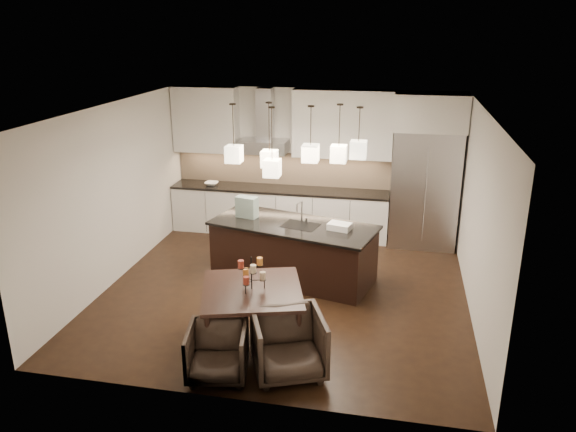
% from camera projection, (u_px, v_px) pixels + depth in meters
% --- Properties ---
extents(floor, '(5.50, 5.50, 0.02)m').
position_uv_depth(floor, '(285.00, 290.00, 8.76)').
color(floor, black).
rests_on(floor, ground).
extents(ceiling, '(5.50, 5.50, 0.02)m').
position_uv_depth(ceiling, '(285.00, 109.00, 7.84)').
color(ceiling, white).
rests_on(ceiling, wall_back).
extents(wall_back, '(5.50, 0.02, 2.80)m').
position_uv_depth(wall_back, '(314.00, 162.00, 10.86)').
color(wall_back, silver).
rests_on(wall_back, ground).
extents(wall_front, '(5.50, 0.02, 2.80)m').
position_uv_depth(wall_front, '(231.00, 285.00, 5.74)').
color(wall_front, silver).
rests_on(wall_front, ground).
extents(wall_left, '(0.02, 5.50, 2.80)m').
position_uv_depth(wall_left, '(114.00, 194.00, 8.82)').
color(wall_left, silver).
rests_on(wall_left, ground).
extents(wall_right, '(0.02, 5.50, 2.80)m').
position_uv_depth(wall_right, '(480.00, 216.00, 7.79)').
color(wall_right, silver).
rests_on(wall_right, ground).
extents(refrigerator, '(1.20, 0.72, 2.15)m').
position_uv_depth(refrigerator, '(424.00, 189.00, 10.22)').
color(refrigerator, '#B7B7BA').
rests_on(refrigerator, floor).
extents(fridge_panel, '(1.26, 0.72, 0.65)m').
position_uv_depth(fridge_panel, '(431.00, 112.00, 9.76)').
color(fridge_panel, silver).
rests_on(fridge_panel, refrigerator).
extents(lower_cabinets, '(4.21, 0.62, 0.88)m').
position_uv_depth(lower_cabinets, '(279.00, 212.00, 10.98)').
color(lower_cabinets, silver).
rests_on(lower_cabinets, floor).
extents(countertop, '(4.21, 0.66, 0.04)m').
position_uv_depth(countertop, '(279.00, 189.00, 10.83)').
color(countertop, black).
rests_on(countertop, lower_cabinets).
extents(backsplash, '(4.21, 0.02, 0.63)m').
position_uv_depth(backsplash, '(282.00, 169.00, 11.00)').
color(backsplash, tan).
rests_on(backsplash, countertop).
extents(upper_cab_left, '(1.25, 0.35, 1.25)m').
position_uv_depth(upper_cab_left, '(206.00, 120.00, 10.82)').
color(upper_cab_left, silver).
rests_on(upper_cab_left, wall_back).
extents(upper_cab_right, '(1.85, 0.35, 1.25)m').
position_uv_depth(upper_cab_right, '(343.00, 124.00, 10.33)').
color(upper_cab_right, silver).
rests_on(upper_cab_right, wall_back).
extents(hood_canopy, '(0.90, 0.52, 0.24)m').
position_uv_depth(hood_canopy, '(264.00, 146.00, 10.67)').
color(hood_canopy, '#B7B7BA').
rests_on(hood_canopy, wall_back).
extents(hood_chimney, '(0.30, 0.28, 0.96)m').
position_uv_depth(hood_chimney, '(265.00, 114.00, 10.57)').
color(hood_chimney, '#B7B7BA').
rests_on(hood_chimney, hood_canopy).
extents(fruit_bowl, '(0.26, 0.26, 0.06)m').
position_uv_depth(fruit_bowl, '(212.00, 184.00, 11.02)').
color(fruit_bowl, silver).
rests_on(fruit_bowl, countertop).
extents(island_body, '(2.70, 1.60, 0.89)m').
position_uv_depth(island_body, '(293.00, 252.00, 9.04)').
color(island_body, black).
rests_on(island_body, floor).
extents(island_top, '(2.80, 1.70, 0.04)m').
position_uv_depth(island_top, '(293.00, 225.00, 8.88)').
color(island_top, black).
rests_on(island_top, island_body).
extents(faucet, '(0.16, 0.26, 0.38)m').
position_uv_depth(faucet, '(302.00, 212.00, 8.86)').
color(faucet, silver).
rests_on(faucet, island_top).
extents(tote_bag, '(0.38, 0.26, 0.34)m').
position_uv_depth(tote_bag, '(247.00, 207.00, 9.14)').
color(tote_bag, '#1C4632').
rests_on(tote_bag, island_top).
extents(food_container, '(0.39, 0.32, 0.10)m').
position_uv_depth(food_container, '(340.00, 226.00, 8.62)').
color(food_container, silver).
rests_on(food_container, island_top).
extents(dining_table, '(1.55, 1.55, 0.75)m').
position_uv_depth(dining_table, '(252.00, 315.00, 7.24)').
color(dining_table, black).
rests_on(dining_table, floor).
extents(candelabra, '(0.45, 0.45, 0.44)m').
position_uv_depth(candelabra, '(251.00, 273.00, 7.05)').
color(candelabra, black).
rests_on(candelabra, dining_table).
extents(candle_a, '(0.09, 0.09, 0.10)m').
position_uv_depth(candle_a, '(263.00, 276.00, 7.07)').
color(candle_a, beige).
rests_on(candle_a, candelabra).
extents(candle_b, '(0.09, 0.09, 0.10)m').
position_uv_depth(candle_b, '(246.00, 272.00, 7.17)').
color(candle_b, orange).
rests_on(candle_b, candelabra).
extents(candle_c, '(0.09, 0.09, 0.10)m').
position_uv_depth(candle_c, '(246.00, 280.00, 6.94)').
color(candle_c, '#A03323').
rests_on(candle_c, candelabra).
extents(candle_d, '(0.09, 0.09, 0.10)m').
position_uv_depth(candle_d, '(260.00, 261.00, 7.10)').
color(candle_d, orange).
rests_on(candle_d, candelabra).
extents(candle_e, '(0.09, 0.09, 0.10)m').
position_uv_depth(candle_e, '(241.00, 264.00, 7.02)').
color(candle_e, '#A03323').
rests_on(candle_e, candelabra).
extents(candle_f, '(0.09, 0.09, 0.10)m').
position_uv_depth(candle_f, '(253.00, 269.00, 6.89)').
color(candle_f, beige).
rests_on(candle_f, candelabra).
extents(armchair_left, '(0.80, 0.82, 0.64)m').
position_uv_depth(armchair_left, '(217.00, 352.00, 6.52)').
color(armchair_left, black).
rests_on(armchair_left, floor).
extents(armchair_right, '(1.07, 1.08, 0.76)m').
position_uv_depth(armchair_right, '(288.00, 344.00, 6.57)').
color(armchair_right, black).
rests_on(armchair_right, floor).
extents(pendant_a, '(0.24, 0.24, 0.26)m').
position_uv_depth(pendant_a, '(234.00, 154.00, 8.66)').
color(pendant_a, '#FFF2CB').
rests_on(pendant_a, ceiling).
extents(pendant_b, '(0.24, 0.24, 0.26)m').
position_uv_depth(pendant_b, '(269.00, 159.00, 8.85)').
color(pendant_b, '#FFF2CB').
rests_on(pendant_b, ceiling).
extents(pendant_c, '(0.24, 0.24, 0.26)m').
position_uv_depth(pendant_c, '(310.00, 153.00, 8.43)').
color(pendant_c, '#FFF2CB').
rests_on(pendant_c, ceiling).
extents(pendant_d, '(0.24, 0.24, 0.26)m').
position_uv_depth(pendant_d, '(339.00, 154.00, 8.61)').
color(pendant_d, '#FFF2CB').
rests_on(pendant_d, ceiling).
extents(pendant_e, '(0.24, 0.24, 0.26)m').
position_uv_depth(pendant_e, '(358.00, 150.00, 8.29)').
color(pendant_e, '#FFF2CB').
rests_on(pendant_e, ceiling).
extents(pendant_f, '(0.24, 0.24, 0.26)m').
position_uv_depth(pendant_f, '(272.00, 168.00, 8.39)').
color(pendant_f, '#FFF2CB').
rests_on(pendant_f, ceiling).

